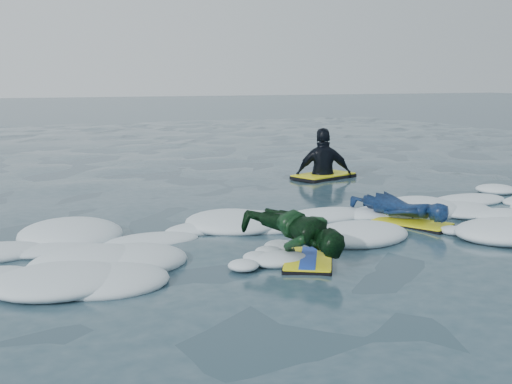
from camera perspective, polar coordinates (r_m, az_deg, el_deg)
ground at (r=6.39m, az=0.09°, el=-6.66°), size 120.00×120.00×0.00m
foam_band at (r=7.31m, az=-3.21°, el=-4.52°), size 12.00×3.10×0.30m
prone_woman_unit at (r=8.40m, az=12.83°, el=-1.55°), size 0.89×1.52×0.36m
prone_child_unit at (r=6.57m, az=3.93°, el=-3.85°), size 0.85×1.39×0.51m
waiting_rider_unit at (r=11.97m, az=6.02°, el=1.41°), size 1.34×1.01×1.79m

